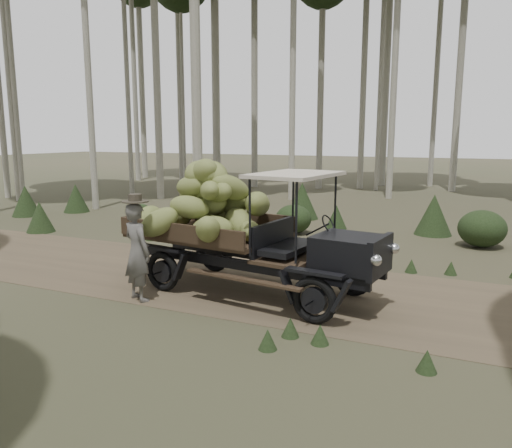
% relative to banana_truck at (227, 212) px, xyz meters
% --- Properties ---
extents(ground, '(120.00, 120.00, 0.00)m').
position_rel_banana_truck_xyz_m(ground, '(-0.10, 0.46, -1.53)').
color(ground, '#473D2B').
rests_on(ground, ground).
extents(dirt_track, '(70.00, 4.00, 0.01)m').
position_rel_banana_truck_xyz_m(dirt_track, '(-0.10, 0.46, -1.52)').
color(dirt_track, brown).
rests_on(dirt_track, ground).
extents(banana_truck, '(5.26, 2.69, 2.62)m').
position_rel_banana_truck_xyz_m(banana_truck, '(0.00, 0.00, 0.00)').
color(banana_truck, black).
rests_on(banana_truck, ground).
extents(farmer, '(0.77, 0.65, 1.95)m').
position_rel_banana_truck_xyz_m(farmer, '(-1.14, -1.29, -0.60)').
color(farmer, '#57534F').
rests_on(farmer, ground).
extents(undergrowth, '(24.54, 21.49, 1.36)m').
position_rel_banana_truck_xyz_m(undergrowth, '(0.43, -1.51, -0.98)').
color(undergrowth, '#233319').
rests_on(undergrowth, ground).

